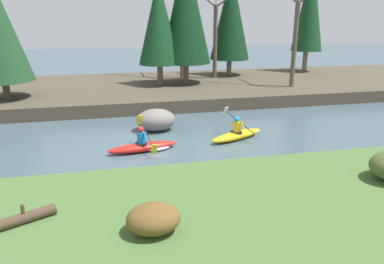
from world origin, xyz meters
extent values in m
plane|color=#425660|center=(0.00, 0.00, 0.00)|extent=(90.00, 90.00, 0.00)
cube|color=#476B33|center=(0.00, -6.89, 0.40)|extent=(44.00, 6.34, 0.81)
cube|color=#4C4233|center=(0.00, 10.00, 0.35)|extent=(44.00, 10.23, 0.70)
cylinder|color=brown|center=(-7.50, 7.56, 1.17)|extent=(0.36, 0.36, 0.95)
cylinder|color=brown|center=(1.14, 9.76, 1.35)|extent=(0.36, 0.36, 1.31)
cone|color=#143D1E|center=(1.14, 9.76, 4.59)|extent=(2.62, 2.62, 5.16)
cylinder|color=brown|center=(2.88, 9.97, 1.36)|extent=(0.36, 0.36, 1.32)
cone|color=#0F3319|center=(2.88, 9.97, 5.49)|extent=(3.15, 3.15, 6.96)
cylinder|color=#7A664C|center=(6.65, 12.53, 1.28)|extent=(0.36, 0.36, 1.17)
cone|color=#0F3319|center=(6.65, 12.53, 4.94)|extent=(2.84, 2.84, 6.14)
cylinder|color=#7A664C|center=(13.00, 12.97, 1.50)|extent=(0.36, 0.36, 1.60)
cone|color=#143D1E|center=(13.00, 12.97, 5.56)|extent=(2.34, 2.34, 6.53)
cylinder|color=#7A664C|center=(2.98, 11.85, 3.67)|extent=(0.28, 0.28, 5.94)
cylinder|color=brown|center=(5.28, 11.58, 3.17)|extent=(0.28, 0.28, 4.94)
cylinder|color=brown|center=(9.06, 7.31, 3.25)|extent=(0.28, 0.28, 5.11)
ellipsoid|color=brown|center=(-1.34, -7.22, 1.11)|extent=(1.13, 0.94, 0.61)
ellipsoid|color=yellow|center=(3.09, 0.29, 0.17)|extent=(2.71, 1.66, 0.34)
cone|color=yellow|center=(4.22, 0.80, 0.19)|extent=(0.40, 0.33, 0.20)
cylinder|color=black|center=(3.04, 0.27, 0.31)|extent=(0.63, 0.63, 0.08)
cylinder|color=yellow|center=(3.04, 0.27, 0.56)|extent=(0.40, 0.40, 0.42)
sphere|color=#1E89D1|center=(3.04, 0.27, 0.89)|extent=(0.30, 0.30, 0.23)
cylinder|color=yellow|center=(3.03, 0.52, 0.65)|extent=(0.17, 0.24, 0.35)
cylinder|color=yellow|center=(3.23, 0.09, 0.65)|extent=(0.17, 0.24, 0.35)
cylinder|color=black|center=(3.25, 0.36, 0.69)|extent=(0.82, 1.76, 0.65)
cube|color=white|center=(2.86, 1.23, 1.00)|extent=(0.25, 0.23, 0.41)
cube|color=white|center=(3.64, -0.51, 0.38)|extent=(0.25, 0.23, 0.41)
ellipsoid|color=red|center=(-0.95, -0.30, 0.17)|extent=(2.76, 1.07, 0.34)
cone|color=red|center=(0.27, -0.08, 0.19)|extent=(0.38, 0.26, 0.20)
cylinder|color=black|center=(-1.00, -0.31, 0.31)|extent=(0.56, 0.56, 0.08)
cylinder|color=#1984CC|center=(-1.00, -0.31, 0.56)|extent=(0.35, 0.35, 0.42)
sphere|color=red|center=(-1.00, -0.31, 0.89)|extent=(0.27, 0.27, 0.23)
cylinder|color=#1984CC|center=(-0.94, -0.06, 0.65)|extent=(0.13, 0.24, 0.35)
cylinder|color=#1984CC|center=(-0.86, -0.53, 0.65)|extent=(0.13, 0.24, 0.35)
cylinder|color=black|center=(-0.77, -0.27, 0.69)|extent=(0.38, 1.89, 0.65)
cube|color=yellow|center=(-0.94, 0.66, 1.00)|extent=(0.22, 0.19, 0.41)
cube|color=yellow|center=(-0.60, -1.21, 0.38)|extent=(0.22, 0.19, 0.41)
ellipsoid|color=white|center=(-0.41, -0.21, 0.09)|extent=(1.21, 0.88, 0.18)
ellipsoid|color=slate|center=(-0.10, 2.26, 0.50)|extent=(1.76, 1.38, 1.00)
cylinder|color=#4C3828|center=(-4.20, -6.37, 0.93)|extent=(1.67, 0.98, 0.24)
cylinder|color=#4C3828|center=(-4.02, -6.28, 1.15)|extent=(0.08, 0.08, 0.20)
camera|label=1|loc=(-2.02, -13.97, 5.14)|focal=35.00mm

